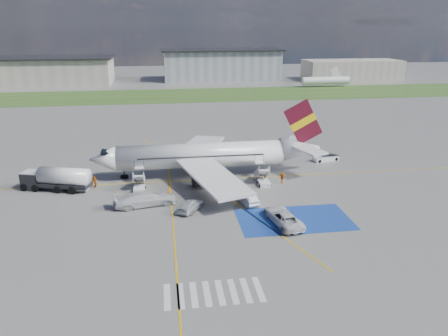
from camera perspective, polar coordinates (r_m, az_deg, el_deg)
The scene contains 23 objects.
ground at distance 57.06m, azimuth -1.73°, elevation -5.65°, with size 400.00×400.00×0.00m, color #60605E.
grass_strip at distance 148.69m, azimuth -5.94°, elevation 9.41°, with size 400.00×30.00×0.01m, color #2D4C1E.
taxiway_line_main at distance 68.13m, azimuth -2.88°, elevation -1.54°, with size 120.00×0.20×0.01m, color gold.
taxiway_line_cross at distance 47.85m, azimuth -6.41°, elevation -10.83°, with size 0.20×60.00×0.01m, color gold.
taxiway_line_diag at distance 68.13m, azimuth -2.88°, elevation -1.54°, with size 0.20×60.00×0.01m, color gold.
staging_box at distance 55.42m, azimuth 9.15°, elevation -6.66°, with size 14.00×8.00×0.01m, color navy.
crosswalk at distance 41.23m, azimuth -1.37°, elevation -16.00°, with size 9.00×4.00×0.01m.
terminal_west at distance 189.20m, azimuth -23.72°, elevation 11.46°, with size 60.00×22.00×10.00m, color #A1978B.
terminal_centre at distance 189.29m, azimuth -0.33°, elevation 13.29°, with size 48.00×18.00×12.00m, color gray.
terminal_east at distance 197.96m, azimuth 16.32°, elevation 12.22°, with size 40.00×16.00×8.00m, color #A1978B.
airliner at distance 69.08m, azimuth -1.84°, elevation 1.72°, with size 36.81×32.95×11.92m.
airstairs_fwd at distance 64.70m, azimuth -11.02°, elevation -2.41°, with size 1.90×5.20×3.60m.
airstairs_aft at distance 66.23m, azimuth 5.16°, elevation -1.63°, with size 1.90×5.20×3.60m.
fuel_tanker at distance 68.07m, azimuth -21.01°, elevation -1.53°, with size 10.38×5.55×3.44m.
gpu_cart at distance 66.69m, azimuth -18.23°, elevation -2.20°, with size 2.43×1.82×1.82m.
belt_loader at distance 79.40m, azimuth 13.18°, elevation 1.21°, with size 5.16×2.77×1.49m.
car_silver_a at distance 57.00m, azimuth -4.40°, elevation -4.88°, with size 1.82×4.52×1.54m, color silver.
car_silver_b at distance 59.23m, azimuth 3.02°, elevation -3.94°, with size 1.60×4.58×1.51m, color silver.
van_white_a at distance 53.85m, azimuth 7.75°, elevation -6.11°, with size 2.64×5.73×2.15m, color silver.
van_white_b at distance 59.18m, azimuth -10.22°, elevation -3.73°, with size 2.58×6.36×2.49m, color silver.
crew_fwd at distance 61.66m, azimuth -7.13°, elevation -3.10°, with size 0.57×0.37×1.56m, color orange.
crew_nose at distance 67.46m, azimuth -16.55°, elevation -1.76°, with size 0.82×0.64×1.70m, color orange.
crew_aft at distance 66.96m, azimuth 7.61°, elevation -1.21°, with size 1.09×0.45×1.86m, color orange.
Camera 1 is at (-5.68, -51.73, 23.39)m, focal length 35.00 mm.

